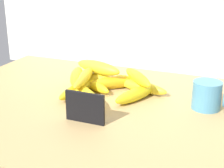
% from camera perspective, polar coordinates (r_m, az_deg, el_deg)
% --- Properties ---
extents(counter_top, '(1.10, 0.76, 0.03)m').
position_cam_1_polar(counter_top, '(1.04, -0.73, -4.25)').
color(counter_top, tan).
rests_on(counter_top, ground).
extents(chalkboard_sign, '(0.11, 0.02, 0.08)m').
position_cam_1_polar(chalkboard_sign, '(0.92, -4.41, -4.03)').
color(chalkboard_sign, black).
rests_on(chalkboard_sign, counter_top).
extents(coffee_mug, '(0.10, 0.08, 0.08)m').
position_cam_1_polar(coffee_mug, '(1.03, 15.33, -1.78)').
color(coffee_mug, teal).
rests_on(coffee_mug, counter_top).
extents(banana_0, '(0.18, 0.16, 0.04)m').
position_cam_1_polar(banana_0, '(1.04, -4.14, -1.97)').
color(banana_0, yellow).
rests_on(banana_0, counter_top).
extents(banana_1, '(0.17, 0.15, 0.04)m').
position_cam_1_polar(banana_1, '(1.16, 0.46, 0.26)').
color(banana_1, gold).
rests_on(banana_1, counter_top).
extents(banana_2, '(0.10, 0.17, 0.04)m').
position_cam_1_polar(banana_2, '(1.06, 3.78, -1.73)').
color(banana_2, yellow).
rests_on(banana_2, counter_top).
extents(banana_3, '(0.16, 0.10, 0.04)m').
position_cam_1_polar(banana_3, '(1.17, 3.20, 0.28)').
color(banana_3, yellow).
rests_on(banana_3, counter_top).
extents(banana_4, '(0.19, 0.04, 0.04)m').
position_cam_1_polar(banana_4, '(1.18, -2.56, 0.71)').
color(banana_4, yellow).
rests_on(banana_4, counter_top).
extents(banana_5, '(0.17, 0.11, 0.03)m').
position_cam_1_polar(banana_5, '(1.15, -3.19, -0.11)').
color(banana_5, yellow).
rests_on(banana_5, counter_top).
extents(banana_6, '(0.18, 0.08, 0.04)m').
position_cam_1_polar(banana_6, '(1.13, 4.87, -0.47)').
color(banana_6, yellow).
rests_on(banana_6, counter_top).
extents(banana_7, '(0.06, 0.20, 0.04)m').
position_cam_1_polar(banana_7, '(1.11, -5.43, -0.77)').
color(banana_7, gold).
rests_on(banana_7, counter_top).
extents(banana_8, '(0.10, 0.17, 0.04)m').
position_cam_1_polar(banana_8, '(1.11, -5.77, 1.23)').
color(banana_8, yellow).
rests_on(banana_8, banana_7).
extents(banana_9, '(0.14, 0.15, 0.04)m').
position_cam_1_polar(banana_9, '(1.11, 4.21, 1.12)').
color(banana_9, yellow).
rests_on(banana_9, banana_6).
extents(banana_10, '(0.07, 0.19, 0.03)m').
position_cam_1_polar(banana_10, '(1.10, -4.66, 1.04)').
color(banana_10, yellow).
rests_on(banana_10, banana_7).
extents(banana_11, '(0.19, 0.09, 0.04)m').
position_cam_1_polar(banana_11, '(1.17, -2.28, 2.71)').
color(banana_11, yellow).
rests_on(banana_11, banana_4).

